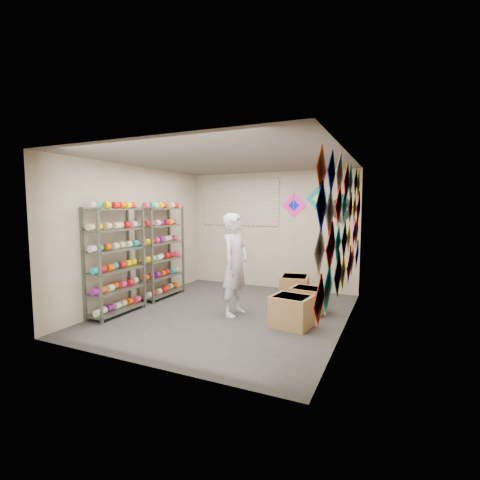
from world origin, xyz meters
The scene contains 12 objects.
ground centered at (0.00, 0.00, 0.00)m, with size 4.50×4.50×0.00m, color #2E2B28.
room_walls centered at (0.00, 0.00, 1.64)m, with size 4.50×4.50×4.50m.
shelf_rack_front centered at (-1.78, -0.85, 0.95)m, with size 0.40×1.10×1.90m, color #4C5147.
shelf_rack_back centered at (-1.78, 0.45, 0.95)m, with size 0.40×1.10×1.90m, color #4C5147.
string_spools centered at (-1.78, -0.20, 1.05)m, with size 0.12×2.36×0.12m.
kite_wall_display centered at (1.98, 0.04, 1.61)m, with size 0.06×4.24×2.08m.
back_wall_kites centered at (1.13, 2.24, 1.94)m, with size 1.66×0.02×0.82m.
poster centered at (-0.80, 2.23, 2.00)m, with size 2.00×0.01×1.10m, color #5B4FAD.
shopkeeper centered at (0.14, -0.01, 0.90)m, with size 0.47×0.68×1.79m, color beige.
carton_a centered at (1.22, -0.19, 0.25)m, with size 0.60×0.50×0.50m, color brown.
carton_b centered at (1.28, 0.62, 0.23)m, with size 0.56×0.46×0.46m, color brown.
carton_c centered at (0.87, 1.26, 0.26)m, with size 0.54×0.60×0.52m, color brown.
Camera 1 is at (2.72, -5.43, 1.92)m, focal length 26.00 mm.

